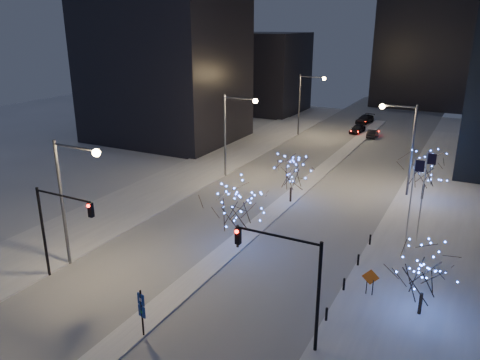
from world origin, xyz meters
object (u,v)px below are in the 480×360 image
Objects in this scene: holiday_tree_median_far at (291,174)px; holiday_tree_median_near at (238,207)px; car_near at (357,129)px; traffic_signal_west at (56,221)px; holiday_tree_plaza_far at (426,170)px; car_mid at (372,134)px; car_far at (365,119)px; traffic_signal_east at (293,273)px; street_lamp_w_near at (70,188)px; street_lamp_w_mid at (233,125)px; construction_sign at (370,279)px; street_lamp_east at (404,138)px; holiday_tree_plaza_near at (425,272)px; wayfinding_sign at (142,309)px; street_lamp_w_far at (306,97)px.

holiday_tree_median_near is at bearing -90.08° from holiday_tree_median_far.
car_near is 0.76× the size of holiday_tree_median_near.
traffic_signal_west reaches higher than holiday_tree_plaza_far.
car_far is (-3.86, 11.00, 0.11)m from car_mid.
traffic_signal_east is 1.24× the size of holiday_tree_median_near.
street_lamp_w_near and street_lamp_w_mid have the same top height.
car_near is 2.20× the size of construction_sign.
traffic_signal_east reaches higher than construction_sign.
holiday_tree_median_near reaches higher than car_mid.
street_lamp_w_mid is at bearing -171.04° from street_lamp_east.
traffic_signal_west is at bearing -121.69° from street_lamp_east.
holiday_tree_plaza_near is (14.81, -14.77, -0.03)m from holiday_tree_median_far.
street_lamp_east is at bearing 87.26° from wayfinding_sign.
holiday_tree_median_far is at bearing 117.47° from construction_sign.
street_lamp_w_near is at bearing -124.19° from street_lamp_east.
street_lamp_w_mid is at bearing 126.33° from construction_sign.
construction_sign is at bearing 57.36° from wayfinding_sign.
street_lamp_w_near is 3.10× the size of wayfinding_sign.
car_far is 44.81m from holiday_tree_median_far.
traffic_signal_west is 1.63× the size of car_near.
car_mid is at bearing 20.60° from street_lamp_w_far.
holiday_tree_plaza_far is at bearing 57.48° from holiday_tree_median_near.
street_lamp_w_far is at bearing 130.85° from street_lamp_east.
holiday_tree_median_near is 2.88× the size of construction_sign.
wayfinding_sign is 15.41m from construction_sign.
street_lamp_w_far is at bearing 90.00° from street_lamp_w_mid.
holiday_tree_plaza_near is at bearing -64.89° from car_far.
car_far is at bearing 111.86° from holiday_tree_plaza_far.
street_lamp_w_far is 1.93× the size of car_far.
car_mid is 0.69× the size of holiday_tree_median_near.
traffic_signal_east is at bearing -123.98° from construction_sign.
street_lamp_w_far is at bearing 90.55° from traffic_signal_west.
street_lamp_w_near is at bearing 103.96° from traffic_signal_west.
traffic_signal_east is at bearing 3.29° from traffic_signal_west.
street_lamp_w_near is 2.70m from traffic_signal_west.
street_lamp_w_mid is at bearing -90.79° from car_far.
street_lamp_east is 1.78× the size of holiday_tree_median_near.
traffic_signal_east is 12.70m from holiday_tree_median_near.
car_far is 1.60× the size of wayfinding_sign.
holiday_tree_median_near reaches higher than construction_sign.
holiday_tree_plaza_far is at bearing 82.59° from traffic_signal_east.
car_mid is at bearing 70.16° from street_lamp_w_mid.
holiday_tree_plaza_near is (24.24, -19.50, -3.32)m from street_lamp_w_mid.
traffic_signal_west reaches higher than holiday_tree_median_far.
street_lamp_w_near reaches higher than holiday_tree_median_far.
holiday_tree_plaza_far is at bearing -46.17° from street_lamp_w_far.
holiday_tree_median_near reaches higher than car_near.
car_far is 2.66× the size of construction_sign.
traffic_signal_east is 22.94m from holiday_tree_median_far.
car_near is at bearing 93.19° from holiday_tree_median_far.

